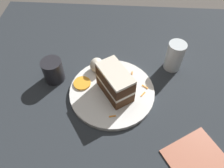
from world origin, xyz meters
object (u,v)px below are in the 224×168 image
at_px(plate, 112,92).
at_px(drinking_glass, 174,58).
at_px(orange_garnish, 82,84).
at_px(cake_slice, 115,82).
at_px(coffee_mug, 53,70).
at_px(cream_dollop, 97,65).

distance_m(plate, drinking_glass, 0.26).
xyz_separation_m(plate, orange_garnish, (-0.02, -0.10, 0.01)).
bearing_deg(cake_slice, plate, 120.54).
bearing_deg(plate, drinking_glass, 122.54).
relative_size(drinking_glass, coffee_mug, 1.33).
xyz_separation_m(plate, coffee_mug, (-0.05, -0.21, 0.04)).
bearing_deg(cream_dollop, orange_garnish, -33.17).
height_order(cake_slice, coffee_mug, cake_slice).
relative_size(plate, cream_dollop, 5.29).
height_order(plate, cake_slice, cake_slice).
distance_m(plate, orange_garnish, 0.11).
bearing_deg(plate, cream_dollop, -146.05).
relative_size(cream_dollop, coffee_mug, 0.65).
xyz_separation_m(cream_dollop, drinking_glass, (-0.05, 0.27, 0.01)).
distance_m(cake_slice, drinking_glass, 0.25).
bearing_deg(drinking_glass, orange_garnish, -69.92).
xyz_separation_m(plate, cream_dollop, (-0.09, -0.06, 0.03)).
height_order(drinking_glass, coffee_mug, drinking_glass).
bearing_deg(plate, coffee_mug, -104.28).
xyz_separation_m(cake_slice, orange_garnish, (-0.03, -0.11, -0.05)).
bearing_deg(coffee_mug, cake_slice, 75.19).
height_order(cream_dollop, orange_garnish, cream_dollop).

